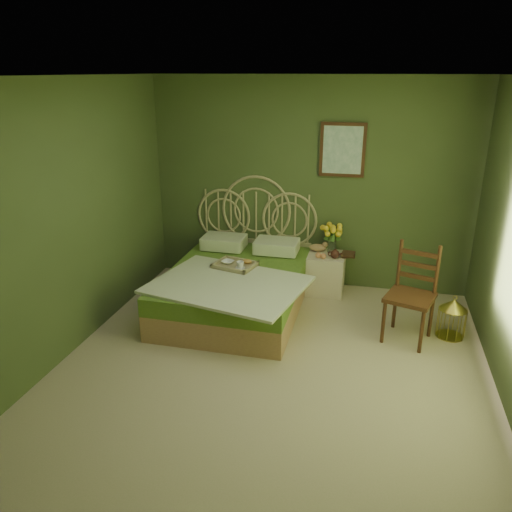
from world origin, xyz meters
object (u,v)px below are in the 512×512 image
(bed, at_px, (237,283))
(nightstand, at_px, (327,266))
(birdcage, at_px, (452,318))
(chair, at_px, (411,287))

(bed, xyz_separation_m, nightstand, (0.97, 0.70, 0.04))
(nightstand, bearing_deg, bed, -144.07)
(bed, xyz_separation_m, birdcage, (2.37, -0.14, -0.09))
(bed, distance_m, birdcage, 2.38)
(nightstand, distance_m, chair, 1.35)
(bed, bearing_deg, chair, -6.97)
(nightstand, bearing_deg, birdcage, -31.14)
(chair, xyz_separation_m, birdcage, (0.46, 0.09, -0.35))
(chair, bearing_deg, bed, -169.11)
(nightstand, xyz_separation_m, birdcage, (1.40, -0.85, -0.13))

